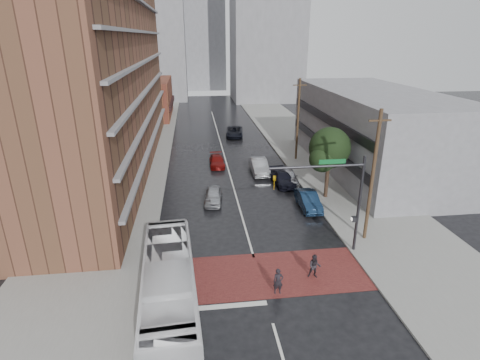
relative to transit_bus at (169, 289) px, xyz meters
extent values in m
plane|color=black|center=(5.50, 2.47, -1.64)|extent=(160.00, 160.00, 0.00)
cube|color=maroon|center=(5.50, 2.97, -1.63)|extent=(14.00, 5.00, 0.02)
cube|color=gray|center=(-6.00, 27.47, -1.57)|extent=(9.00, 90.00, 0.15)
cube|color=gray|center=(17.00, 27.47, -1.57)|extent=(9.00, 90.00, 0.15)
cube|color=brown|center=(-8.50, 26.47, 12.36)|extent=(10.00, 44.00, 28.00)
cube|color=brown|center=(-6.50, 56.47, 1.86)|extent=(8.00, 16.00, 7.00)
cube|color=gray|center=(22.00, 22.47, 2.86)|extent=(11.00, 26.00, 9.00)
cube|color=gray|center=(-8.50, 80.47, 14.36)|extent=(18.00, 16.00, 32.00)
cube|color=gray|center=(19.50, 74.47, 16.36)|extent=(16.00, 14.00, 36.00)
cube|color=gray|center=(5.50, 97.47, 10.36)|extent=(12.00, 10.00, 24.00)
cylinder|color=#332319|center=(14.00, 14.47, 0.36)|extent=(0.36, 0.36, 4.00)
sphere|color=black|center=(14.00, 14.47, 3.36)|extent=(3.80, 3.80, 3.80)
sphere|color=black|center=(13.10, 13.67, 2.56)|extent=(2.40, 2.40, 2.40)
sphere|color=black|center=(14.80, 15.27, 2.76)|extent=(2.60, 2.60, 2.60)
cylinder|color=#2D2D33|center=(12.80, 4.97, 1.96)|extent=(0.20, 0.20, 7.20)
cylinder|color=#2D2D33|center=(9.60, 4.97, 4.96)|extent=(6.40, 0.16, 0.16)
imported|color=gold|center=(6.80, 4.97, 3.96)|extent=(0.20, 0.16, 1.00)
cube|color=#0C5926|center=(10.60, 4.97, 5.26)|extent=(1.80, 0.05, 0.30)
cube|color=#2D2D33|center=(12.55, 4.97, 0.96)|extent=(0.30, 0.30, 0.35)
cylinder|color=#473321|center=(14.30, 6.47, 3.36)|extent=(0.26, 0.26, 10.00)
cube|color=#473321|center=(14.30, 6.47, 7.56)|extent=(1.60, 0.12, 0.12)
cylinder|color=#473321|center=(14.30, 26.47, 3.36)|extent=(0.26, 0.26, 10.00)
cube|color=#473321|center=(14.30, 26.47, 7.56)|extent=(1.60, 0.12, 0.12)
imported|color=white|center=(0.00, 0.00, 0.00)|extent=(3.48, 11.96, 3.29)
imported|color=black|center=(6.32, 0.97, -0.81)|extent=(0.62, 0.41, 1.68)
imported|color=#252126|center=(8.98, 2.25, -0.83)|extent=(0.93, 0.80, 1.63)
imported|color=#ACAFB4|center=(3.23, 14.73, -0.96)|extent=(2.06, 4.15, 1.36)
imported|color=#ADB0B5|center=(8.84, 22.08, -0.81)|extent=(1.76, 5.04, 1.66)
imported|color=maroon|center=(4.28, 25.26, -1.03)|extent=(1.73, 4.24, 1.23)
imported|color=black|center=(7.93, 39.09, -0.90)|extent=(3.12, 5.66, 1.50)
imported|color=#12253F|center=(11.67, 12.47, -0.91)|extent=(1.63, 4.49, 1.47)
imported|color=black|center=(10.70, 18.47, -0.97)|extent=(2.24, 4.80, 1.35)
imported|color=#B0B1B8|center=(11.38, 18.82, -0.91)|extent=(1.87, 4.36, 1.47)
camera|label=1|loc=(1.74, -17.28, 12.87)|focal=28.00mm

